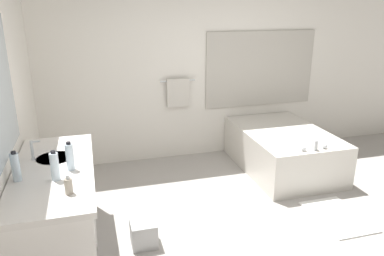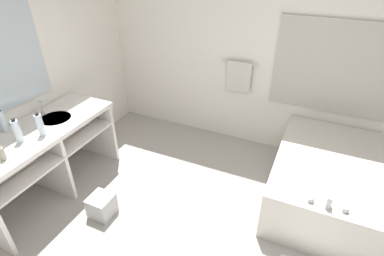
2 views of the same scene
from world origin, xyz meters
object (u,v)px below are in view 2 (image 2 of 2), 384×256
(water_bottle_1, at_px, (40,125))
(water_bottle_3, at_px, (17,131))
(bathtub, at_px, (326,178))
(waste_bin, at_px, (102,206))
(soap_dispenser, at_px, (1,154))
(water_bottle_2, at_px, (2,121))

(water_bottle_1, height_order, water_bottle_3, same)
(bathtub, bearing_deg, waste_bin, -150.11)
(water_bottle_3, height_order, soap_dispenser, water_bottle_3)
(soap_dispenser, distance_m, waste_bin, 1.08)
(water_bottle_1, relative_size, water_bottle_2, 0.99)
(water_bottle_2, xyz_separation_m, waste_bin, (0.98, 0.10, -0.85))
(waste_bin, bearing_deg, bathtub, 29.89)
(bathtub, height_order, water_bottle_1, water_bottle_1)
(water_bottle_1, height_order, waste_bin, water_bottle_1)
(waste_bin, bearing_deg, water_bottle_2, -174.39)
(water_bottle_2, xyz_separation_m, soap_dispenser, (0.40, -0.33, -0.05))
(bathtub, xyz_separation_m, waste_bin, (-2.10, -1.21, -0.18))
(bathtub, height_order, waste_bin, bathtub)
(water_bottle_1, height_order, soap_dispenser, water_bottle_1)
(water_bottle_2, distance_m, soap_dispenser, 0.52)
(water_bottle_1, distance_m, waste_bin, 1.03)
(waste_bin, bearing_deg, water_bottle_1, 179.58)
(water_bottle_2, relative_size, water_bottle_3, 1.00)
(bathtub, distance_m, water_bottle_2, 3.42)
(water_bottle_1, bearing_deg, water_bottle_2, -165.91)
(bathtub, relative_size, waste_bin, 6.67)
(bathtub, xyz_separation_m, water_bottle_3, (-2.79, -1.37, 0.67))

